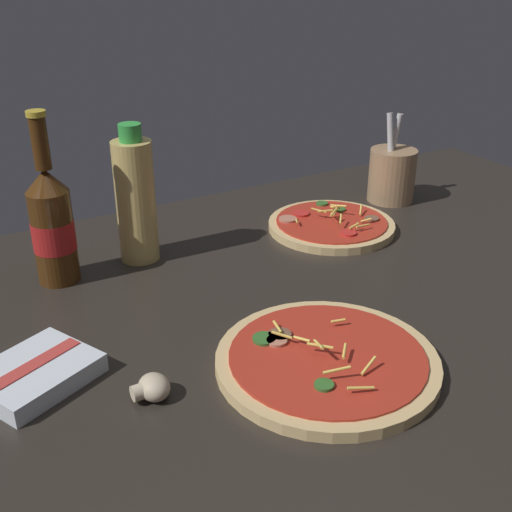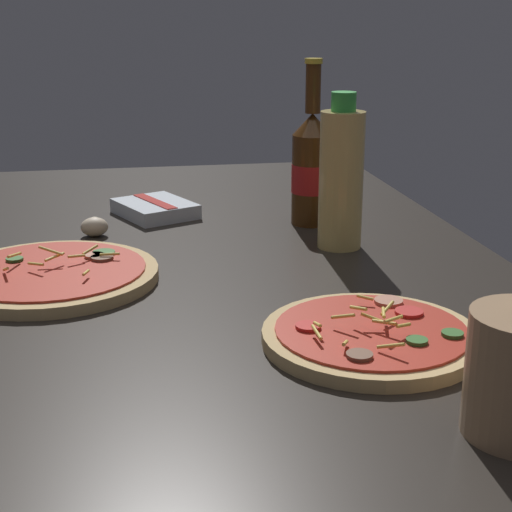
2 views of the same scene
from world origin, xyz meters
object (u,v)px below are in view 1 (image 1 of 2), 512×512
mushroom_left (152,388)px  utensil_crock (392,174)px  pizza_far (331,225)px  beer_bottle (52,224)px  pizza_near (327,361)px  dish_towel (35,373)px  oil_bottle (136,199)px

mushroom_left → utensil_crock: 75.52cm
pizza_far → beer_bottle: size_ratio=0.87×
beer_bottle → utensil_crock: beer_bottle is taller
utensil_crock → pizza_near: bearing=-138.2°
pizza_far → mushroom_left: size_ratio=5.21×
pizza_near → dish_towel: 34.93cm
utensil_crock → dish_towel: (-77.23, -25.84, -4.30)cm
pizza_far → mushroom_left: bearing=-147.9°
beer_bottle → utensil_crock: (67.76, 1.02, -3.87)cm
pizza_far → dish_towel: size_ratio=1.40×
pizza_far → utensil_crock: size_ratio=1.29×
pizza_near → dish_towel: bearing=154.7°
mushroom_left → utensil_crock: (66.42, 35.72, 4.04)cm
mushroom_left → dish_towel: 14.65cm
pizza_near → beer_bottle: 46.27cm
pizza_near → mushroom_left: bearing=166.3°
oil_bottle → dish_towel: 35.86cm
pizza_far → utensil_crock: (19.49, 6.29, 4.65)cm
utensil_crock → pizza_far: bearing=-162.1°
utensil_crock → mushroom_left: bearing=-151.7°
pizza_near → pizza_far: pizza_near is taller
pizza_far → dish_towel: bearing=-161.3°
pizza_near → mushroom_left: (-20.76, 5.05, 0.60)cm
pizza_near → mushroom_left: pizza_near is taller
pizza_far → oil_bottle: 36.44cm
pizza_near → dish_towel: (-31.57, 14.93, 0.34)cm
oil_bottle → utensil_crock: oil_bottle is taller
beer_bottle → dish_towel: 27.79cm
utensil_crock → dish_towel: 81.55cm
beer_bottle → oil_bottle: bearing=4.2°
pizza_far → mushroom_left: pizza_far is taller
beer_bottle → mushroom_left: bearing=-87.8°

